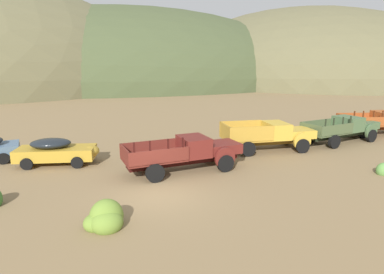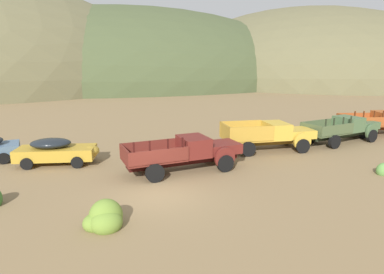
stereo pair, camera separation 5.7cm
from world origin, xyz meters
The scene contains 10 objects.
ground_plane centered at (0.00, 0.00, 0.00)m, with size 300.00×300.00×0.00m, color olive.
hill_distant centered at (7.86, 72.73, 0.00)m, with size 102.39×65.43×37.25m, color #424C2D.
hill_center centered at (56.69, 72.02, 0.00)m, with size 79.87×87.02×40.27m, color brown.
car_mustard centered at (-4.74, 6.12, 0.82)m, with size 4.91×2.59×1.57m.
truck_oxblood centered at (2.44, 2.84, 1.00)m, with size 6.76×2.89×2.16m.
truck_faded_yellow centered at (9.03, 5.26, 1.02)m, with size 6.38×2.98×1.91m.
truck_weathered_green centered at (15.47, 5.74, 1.00)m, with size 6.78×3.18×2.16m.
truck_oxide_orange centered at (20.07, 6.88, 1.02)m, with size 6.33×3.46×2.16m.
bush_front_right centered at (12.18, -0.84, 0.19)m, with size 0.95×0.78×0.82m.
bush_between_trucks centered at (-2.51, -2.42, 0.30)m, with size 1.48×1.42×1.30m.
Camera 1 is at (-2.70, -13.97, 6.02)m, focal length 30.81 mm.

